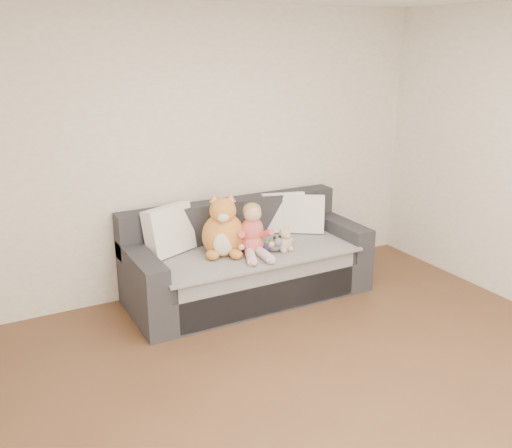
{
  "coord_description": "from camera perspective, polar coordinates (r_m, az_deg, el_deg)",
  "views": [
    {
      "loc": [
        -2.07,
        -2.3,
        2.28
      ],
      "look_at": [
        0.17,
        1.87,
        0.75
      ],
      "focal_mm": 40.0,
      "sensor_mm": 36.0,
      "label": 1
    }
  ],
  "objects": [
    {
      "name": "room_shell",
      "position": [
        3.56,
        8.67,
        1.7
      ],
      "size": [
        5.0,
        5.0,
        5.0
      ],
      "color": "brown",
      "rests_on": "ground"
    },
    {
      "name": "sofa",
      "position": [
        5.28,
        -0.98,
        -3.99
      ],
      "size": [
        2.2,
        0.94,
        0.85
      ],
      "color": "#2B2A30",
      "rests_on": "ground"
    },
    {
      "name": "cushion_left",
      "position": [
        5.07,
        -8.68,
        -0.61
      ],
      "size": [
        0.51,
        0.38,
        0.44
      ],
      "rotation": [
        0.0,
        0.0,
        0.41
      ],
      "color": "white",
      "rests_on": "sofa"
    },
    {
      "name": "cushion_right_back",
      "position": [
        5.61,
        2.69,
        1.19
      ],
      "size": [
        0.46,
        0.3,
        0.4
      ],
      "rotation": [
        0.0,
        0.0,
        -0.27
      ],
      "color": "white",
      "rests_on": "sofa"
    },
    {
      "name": "cushion_right_front",
      "position": [
        5.6,
        4.75,
        1.03
      ],
      "size": [
        0.44,
        0.38,
        0.39
      ],
      "rotation": [
        0.0,
        0.0,
        -0.58
      ],
      "color": "white",
      "rests_on": "sofa"
    },
    {
      "name": "toddler",
      "position": [
        5.0,
        -0.28,
        -0.91
      ],
      "size": [
        0.32,
        0.47,
        0.46
      ],
      "rotation": [
        0.0,
        0.0,
        -0.24
      ],
      "color": "#D25B4A",
      "rests_on": "sofa"
    },
    {
      "name": "plush_cat",
      "position": [
        5.0,
        -3.27,
        -0.73
      ],
      "size": [
        0.45,
        0.41,
        0.58
      ],
      "rotation": [
        0.0,
        0.0,
        -0.39
      ],
      "color": "#BF722A",
      "rests_on": "sofa"
    },
    {
      "name": "teddy_bear",
      "position": [
        5.1,
        2.86,
        -1.72
      ],
      "size": [
        0.19,
        0.14,
        0.24
      ],
      "rotation": [
        0.0,
        0.0,
        0.2
      ],
      "color": "#C5AD88",
      "rests_on": "sofa"
    },
    {
      "name": "plush_cow",
      "position": [
        5.1,
        1.83,
        -2.03
      ],
      "size": [
        0.13,
        0.2,
        0.16
      ],
      "rotation": [
        0.0,
        0.0,
        -0.02
      ],
      "color": "white",
      "rests_on": "sofa"
    },
    {
      "name": "sippy_cup",
      "position": [
        5.11,
        1.03,
        -2.11
      ],
      "size": [
        0.1,
        0.08,
        0.11
      ],
      "rotation": [
        0.0,
        0.0,
        -0.33
      ],
      "color": "#473591",
      "rests_on": "sofa"
    }
  ]
}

